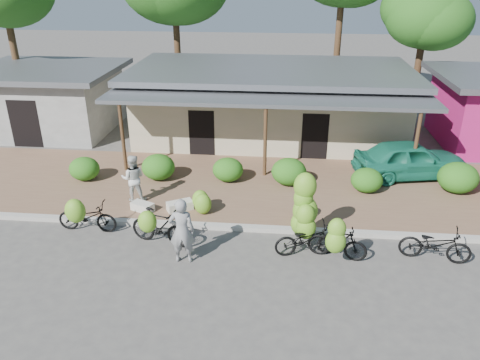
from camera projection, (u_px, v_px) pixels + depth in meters
The scene contains 25 objects.
ground at pixel (253, 268), 12.97m from camera, with size 100.00×100.00×0.00m, color #4B4846.
sidewalk at pixel (263, 188), 17.46m from camera, with size 60.00×6.00×0.12m, color brown.
curb at pixel (258, 229), 14.74m from camera, with size 60.00×0.25×0.15m, color #A8A399.
shop_main at pixel (270, 103), 22.13m from camera, with size 13.00×8.50×3.35m.
shop_grey at pixel (49, 99), 23.20m from camera, with size 7.00×6.00×3.15m.
tree_near_right at pixel (422, 13), 23.26m from camera, with size 4.22×4.02×7.04m.
hedge_0 at pixel (84, 169), 17.84m from camera, with size 1.15×1.04×0.90m, color #2B6316.
hedge_1 at pixel (158, 167), 17.87m from camera, with size 1.27×1.15×0.99m, color #2B6316.
hedge_2 at pixel (228, 170), 17.74m from camera, with size 1.17×1.05×0.91m, color #2B6316.
hedge_3 at pixel (289, 172), 17.44m from camera, with size 1.31×1.18×1.02m, color #2B6316.
hedge_4 at pixel (367, 180), 16.89m from camera, with size 1.14×1.03×0.89m, color #2B6316.
hedge_5 at pixel (458, 178), 16.82m from camera, with size 1.43×1.29×1.12m, color #2B6316.
bike_far_left at pixel (85, 216), 14.45m from camera, with size 1.91×1.27×1.43m.
bike_left at pixel (159, 226), 13.76m from camera, with size 2.01×1.37×1.44m.
bike_center at pixel (306, 223), 13.43m from camera, with size 1.99×1.39×2.34m.
bike_right at pixel (337, 241), 12.99m from camera, with size 1.75×1.29×1.60m.
bike_far_right at pixel (435, 244), 13.11m from camera, with size 2.03×1.01×1.02m.
loose_banana_a at pixel (203, 204), 15.40m from camera, with size 0.58×0.49×0.72m, color #6EA629.
loose_banana_b at pixel (200, 200), 15.69m from camera, with size 0.56×0.47×0.70m, color #6EA629.
loose_banana_c at pixel (302, 209), 15.08m from camera, with size 0.57×0.48×0.71m, color #6EA629.
sack_near at pixel (180, 206), 15.73m from camera, with size 0.85×0.40×0.30m, color beige.
sack_far at pixel (142, 207), 15.69m from camera, with size 0.75×0.38×0.28m, color beige.
vendor at pixel (182, 231), 12.86m from camera, with size 0.71×0.47×1.96m, color gray.
bystander at pixel (133, 178), 16.08m from camera, with size 0.82×0.64×1.69m, color silver.
teal_van at pixel (410, 159), 17.98m from camera, with size 1.71×4.26×1.45m, color #197459.
Camera 1 is at (0.67, -10.76, 7.62)m, focal length 35.00 mm.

